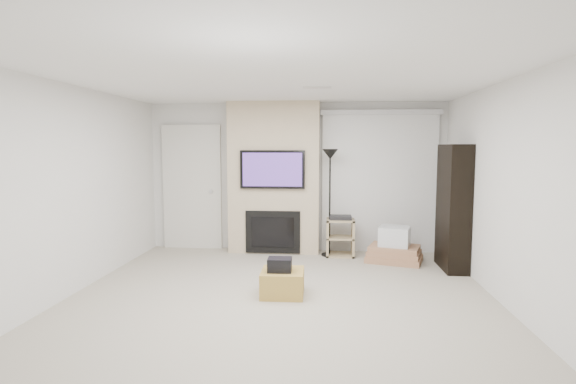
# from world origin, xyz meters

# --- Properties ---
(floor) EXTENTS (5.00, 5.50, 0.00)m
(floor) POSITION_xyz_m (0.00, 0.00, 0.00)
(floor) COLOR #B2A997
(floor) RESTS_ON ground
(ceiling) EXTENTS (5.00, 5.50, 0.00)m
(ceiling) POSITION_xyz_m (0.00, 0.00, 2.50)
(ceiling) COLOR white
(ceiling) RESTS_ON wall_back
(wall_back) EXTENTS (5.00, 0.00, 2.50)m
(wall_back) POSITION_xyz_m (0.00, 2.75, 1.25)
(wall_back) COLOR white
(wall_back) RESTS_ON ground
(wall_front) EXTENTS (5.00, 0.00, 2.50)m
(wall_front) POSITION_xyz_m (0.00, -2.75, 1.25)
(wall_front) COLOR white
(wall_front) RESTS_ON ground
(wall_left) EXTENTS (0.00, 5.50, 2.50)m
(wall_left) POSITION_xyz_m (-2.50, 0.00, 1.25)
(wall_left) COLOR white
(wall_left) RESTS_ON ground
(wall_right) EXTENTS (0.00, 5.50, 2.50)m
(wall_right) POSITION_xyz_m (2.50, 0.00, 1.25)
(wall_right) COLOR white
(wall_right) RESTS_ON ground
(hvac_vent) EXTENTS (0.35, 0.18, 0.01)m
(hvac_vent) POSITION_xyz_m (0.40, 0.80, 2.50)
(hvac_vent) COLOR silver
(hvac_vent) RESTS_ON ceiling
(ottoman) EXTENTS (0.51, 0.51, 0.30)m
(ottoman) POSITION_xyz_m (0.01, 0.32, 0.15)
(ottoman) COLOR #B58F3F
(ottoman) RESTS_ON floor
(black_bag) EXTENTS (0.28, 0.23, 0.16)m
(black_bag) POSITION_xyz_m (-0.02, 0.28, 0.38)
(black_bag) COLOR black
(black_bag) RESTS_ON ottoman
(fireplace_wall) EXTENTS (1.50, 0.47, 2.50)m
(fireplace_wall) POSITION_xyz_m (-0.35, 2.54, 1.24)
(fireplace_wall) COLOR beige
(fireplace_wall) RESTS_ON floor
(entry_door) EXTENTS (1.02, 0.11, 2.14)m
(entry_door) POSITION_xyz_m (-1.80, 2.71, 1.05)
(entry_door) COLOR silver
(entry_door) RESTS_ON floor
(vertical_blinds) EXTENTS (1.98, 0.10, 2.37)m
(vertical_blinds) POSITION_xyz_m (1.40, 2.70, 1.27)
(vertical_blinds) COLOR silver
(vertical_blinds) RESTS_ON floor
(floor_lamp) EXTENTS (0.26, 0.26, 1.73)m
(floor_lamp) POSITION_xyz_m (0.58, 2.33, 1.36)
(floor_lamp) COLOR black
(floor_lamp) RESTS_ON floor
(av_stand) EXTENTS (0.45, 0.38, 0.66)m
(av_stand) POSITION_xyz_m (0.75, 2.34, 0.35)
(av_stand) COLOR tan
(av_stand) RESTS_ON floor
(box_stack) EXTENTS (0.95, 0.82, 0.54)m
(box_stack) POSITION_xyz_m (1.58, 2.04, 0.21)
(box_stack) COLOR tan
(box_stack) RESTS_ON floor
(bookshelf) EXTENTS (0.30, 0.80, 1.80)m
(bookshelf) POSITION_xyz_m (2.34, 1.69, 0.90)
(bookshelf) COLOR black
(bookshelf) RESTS_ON floor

